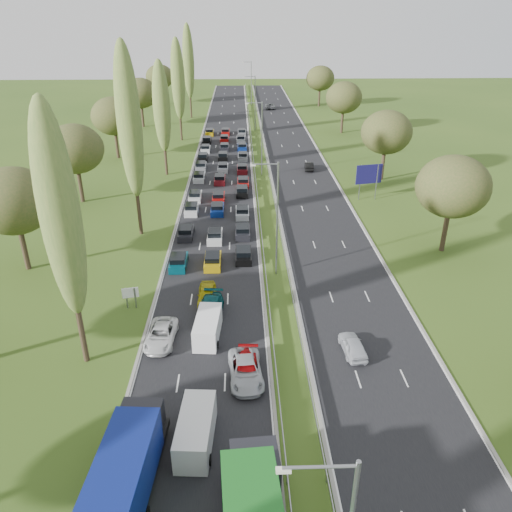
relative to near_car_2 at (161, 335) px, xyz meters
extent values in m
plane|color=#324F18|center=(10.40, 48.75, -0.70)|extent=(260.00, 260.00, 0.00)
cube|color=black|center=(3.65, 51.25, -0.70)|extent=(10.50, 215.00, 0.04)
cube|color=black|center=(17.15, 51.25, -0.70)|extent=(10.50, 215.00, 0.04)
cube|color=gray|center=(9.25, 51.25, -0.15)|extent=(0.06, 215.00, 0.32)
cube|color=gray|center=(11.55, 51.25, -0.15)|extent=(0.06, 215.00, 0.32)
cylinder|color=gray|center=(10.40, 11.75, 5.30)|extent=(0.18, 0.18, 12.00)
cylinder|color=gray|center=(10.40, 46.75, 5.30)|extent=(0.18, 0.18, 12.00)
cylinder|color=gray|center=(10.40, 81.75, 5.30)|extent=(0.18, 0.18, 12.00)
cylinder|color=gray|center=(10.40, 116.75, 5.30)|extent=(0.18, 0.18, 12.00)
cylinder|color=#2D2116|center=(-5.60, -2.25, 2.90)|extent=(0.44, 0.44, 7.20)
ellipsoid|color=#557331|center=(-5.60, -2.25, 11.70)|extent=(2.80, 2.80, 16.00)
cylinder|color=#2D2116|center=(-5.60, 22.75, 3.26)|extent=(0.44, 0.44, 7.92)
ellipsoid|color=#557331|center=(-5.60, 22.75, 12.94)|extent=(2.80, 2.80, 17.60)
cylinder|color=#2D2116|center=(-5.60, 47.75, 2.54)|extent=(0.44, 0.44, 6.48)
ellipsoid|color=#557331|center=(-5.60, 47.75, 10.46)|extent=(2.80, 2.80, 14.40)
cylinder|color=#2D2116|center=(-5.60, 72.75, 2.90)|extent=(0.44, 0.44, 7.20)
ellipsoid|color=#557331|center=(-5.60, 72.75, 11.70)|extent=(2.80, 2.80, 16.00)
cylinder|color=#2D2116|center=(-5.60, 97.75, 3.26)|extent=(0.44, 0.44, 7.92)
ellipsoid|color=#557331|center=(-5.60, 97.75, 12.94)|extent=(2.80, 2.80, 17.60)
cylinder|color=#2D2116|center=(-16.10, 13.75, 1.72)|extent=(0.56, 0.56, 4.84)
ellipsoid|color=#38471E|center=(-16.10, 13.75, 7.00)|extent=(8.00, 8.00, 6.80)
cylinder|color=#2D2116|center=(-16.10, 34.75, 1.72)|extent=(0.56, 0.56, 4.84)
ellipsoid|color=#38471E|center=(-16.10, 34.75, 7.00)|extent=(8.00, 8.00, 6.80)
cylinder|color=#2D2116|center=(-16.10, 58.75, 1.72)|extent=(0.56, 0.56, 4.84)
ellipsoid|color=#38471E|center=(-16.10, 58.75, 7.00)|extent=(8.00, 8.00, 6.80)
cylinder|color=#2D2116|center=(-16.10, 86.75, 1.72)|extent=(0.56, 0.56, 4.84)
ellipsoid|color=#38471E|center=(-16.10, 86.75, 7.00)|extent=(8.00, 8.00, 6.80)
cylinder|color=#2D2116|center=(-16.10, 118.75, 1.72)|extent=(0.56, 0.56, 4.84)
ellipsoid|color=#38471E|center=(-16.10, 118.75, 7.00)|extent=(8.00, 8.00, 6.80)
cylinder|color=#2D2116|center=(29.90, 16.75, 1.72)|extent=(0.56, 0.56, 4.84)
ellipsoid|color=#38471E|center=(29.90, 16.75, 7.00)|extent=(8.00, 8.00, 6.80)
cylinder|color=#2D2116|center=(29.90, 43.75, 1.72)|extent=(0.56, 0.56, 4.84)
ellipsoid|color=#38471E|center=(29.90, 43.75, 7.00)|extent=(8.00, 8.00, 6.80)
cylinder|color=#2D2116|center=(29.90, 78.75, 1.72)|extent=(0.56, 0.56, 4.84)
ellipsoid|color=#38471E|center=(29.90, 78.75, 7.00)|extent=(8.00, 8.00, 6.80)
cylinder|color=#2D2116|center=(29.90, 113.75, 1.72)|extent=(0.56, 0.56, 4.84)
ellipsoid|color=#38471E|center=(29.90, 113.75, 7.00)|extent=(8.00, 8.00, 6.80)
cube|color=#053F4C|center=(-0.02, 13.73, -0.26)|extent=(1.75, 4.00, 0.80)
cube|color=black|center=(0.05, 21.62, -0.26)|extent=(1.75, 4.00, 0.80)
cube|color=silver|center=(0.09, 29.65, -0.26)|extent=(1.75, 4.00, 0.80)
cube|color=silver|center=(0.17, 34.92, -0.26)|extent=(1.75, 4.00, 0.80)
cube|color=#B2B7BC|center=(0.12, 44.15, -0.26)|extent=(1.75, 4.00, 0.80)
cube|color=slate|center=(0.00, 50.50, -0.26)|extent=(1.75, 4.00, 0.80)
cube|color=black|center=(-0.04, 56.39, -0.26)|extent=(1.75, 4.00, 0.80)
cube|color=silver|center=(0.09, 62.68, -0.26)|extent=(1.75, 4.00, 0.80)
cube|color=black|center=(-0.04, 69.80, -0.26)|extent=(1.75, 4.00, 0.80)
cube|color=#BF990C|center=(0.13, 77.50, -0.26)|extent=(1.75, 4.00, 0.80)
cube|color=#BF990C|center=(3.66, 13.88, -0.26)|extent=(1.75, 4.00, 0.80)
cube|color=silver|center=(3.62, 20.50, -0.26)|extent=(1.75, 4.00, 0.80)
cube|color=navy|center=(3.60, 29.56, -0.26)|extent=(1.75, 4.00, 0.80)
cube|color=#A50C0A|center=(3.59, 34.27, -0.26)|extent=(1.75, 4.00, 0.80)
cube|color=#590F14|center=(3.50, 42.87, -0.26)|extent=(1.75, 4.00, 0.80)
cube|color=#B2B7BC|center=(3.83, 49.58, -0.26)|extent=(1.75, 4.00, 0.80)
cube|color=black|center=(3.63, 57.00, -0.26)|extent=(1.75, 4.00, 0.80)
cube|color=black|center=(3.76, 63.79, -0.26)|extent=(1.75, 4.00, 0.80)
cube|color=#A50C0A|center=(3.57, 70.97, -0.26)|extent=(1.75, 4.00, 0.80)
cube|color=#A50C0A|center=(3.66, 77.77, -0.26)|extent=(1.75, 4.00, 0.80)
cube|color=black|center=(7.00, 15.23, -0.26)|extent=(1.75, 4.00, 0.80)
cube|color=black|center=(6.98, 21.73, -0.26)|extent=(1.75, 4.00, 0.80)
cube|color=#B2B7BC|center=(6.99, 28.20, -0.26)|extent=(1.75, 4.00, 0.80)
cube|color=black|center=(7.03, 36.86, -0.26)|extent=(1.75, 4.00, 0.80)
cube|color=#A50C0A|center=(7.22, 41.27, -0.26)|extent=(1.75, 4.00, 0.80)
cube|color=#590F14|center=(7.14, 48.67, -0.26)|extent=(1.75, 4.00, 0.80)
cube|color=slate|center=(7.30, 56.72, -0.26)|extent=(1.75, 4.00, 0.80)
cube|color=navy|center=(7.24, 63.96, -0.26)|extent=(1.75, 4.00, 0.80)
cube|color=#B2B7BC|center=(7.02, 70.66, -0.26)|extent=(1.75, 4.00, 0.80)
cube|color=slate|center=(7.30, 77.10, -0.26)|extent=(1.75, 4.00, 0.80)
imported|color=silver|center=(0.00, 0.00, 0.00)|extent=(2.53, 5.04, 1.37)
imported|color=#044448|center=(3.90, 3.69, 0.07)|extent=(2.56, 5.39, 1.52)
imported|color=#ABA00B|center=(3.45, 6.42, 0.05)|extent=(1.77, 4.33, 1.47)
imported|color=black|center=(7.08, -15.34, 0.07)|extent=(1.93, 4.68, 1.51)
imported|color=#A7ACB1|center=(6.96, -4.86, 0.05)|extent=(2.80, 5.43, 1.47)
imported|color=#AE0A0D|center=(7.08, -4.58, -0.02)|extent=(2.12, 4.69, 1.33)
imported|color=silver|center=(15.63, -1.98, 0.00)|extent=(1.93, 4.12, 1.36)
imported|color=black|center=(18.74, 49.63, 0.00)|extent=(1.77, 4.24, 1.36)
imported|color=slate|center=(15.52, 109.95, 0.08)|extent=(2.63, 5.55, 1.53)
cube|color=black|center=(0.30, -14.36, 0.02)|extent=(2.52, 9.47, 0.50)
cube|color=navy|center=(0.30, -15.51, 1.91)|extent=(2.63, 7.15, 2.80)
cube|color=black|center=(0.30, -10.78, 0.87)|extent=(2.57, 2.31, 2.20)
cylinder|color=black|center=(0.30, -10.82, -0.18)|extent=(2.21, 1.00, 1.00)
cube|color=black|center=(7.35, -14.39, 0.87)|extent=(2.70, 2.44, 2.20)
cylinder|color=black|center=(7.35, -14.38, -0.18)|extent=(2.33, 1.00, 1.00)
cube|color=silver|center=(3.73, -11.04, 0.41)|extent=(2.08, 5.20, 2.08)
cube|color=black|center=(3.73, -8.75, 0.30)|extent=(2.03, 0.83, 1.66)
cylinder|color=black|center=(2.84, -9.38, -0.33)|extent=(0.26, 0.71, 0.71)
cylinder|color=black|center=(4.61, -12.70, -0.33)|extent=(0.26, 0.71, 0.71)
cube|color=white|center=(3.85, 0.54, 0.33)|extent=(1.93, 4.82, 1.93)
cube|color=black|center=(3.85, 2.66, 0.23)|extent=(1.88, 0.77, 1.54)
cylinder|color=black|center=(3.03, 2.08, -0.36)|extent=(0.24, 0.65, 0.65)
cylinder|color=black|center=(4.67, -1.00, -0.36)|extent=(0.24, 0.65, 0.65)
cylinder|color=gray|center=(-3.90, 5.47, 0.35)|extent=(0.16, 0.16, 2.10)
cylinder|color=gray|center=(-3.10, 5.47, 0.35)|extent=(0.16, 0.16, 2.10)
cube|color=white|center=(-3.50, 5.47, 0.90)|extent=(1.49, 0.41, 1.00)
cylinder|color=gray|center=(24.10, 34.34, 1.90)|extent=(0.16, 0.16, 5.20)
cylinder|color=gray|center=(26.50, 34.34, 1.90)|extent=(0.16, 0.16, 5.20)
cube|color=#181457|center=(25.30, 34.34, 3.10)|extent=(3.93, 0.95, 2.80)
camera|label=1|loc=(6.75, -34.46, 24.17)|focal=35.00mm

